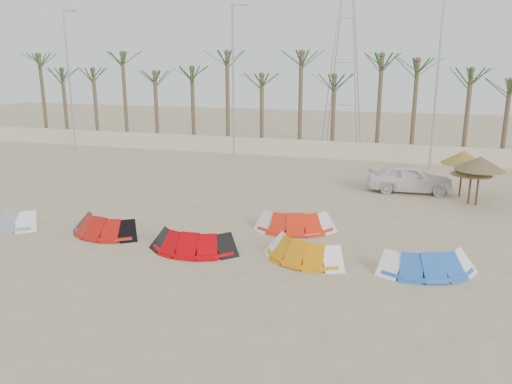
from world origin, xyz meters
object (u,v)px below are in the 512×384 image
(kite_red_left, at_px, (108,224))
(kite_blue, at_px, (427,259))
(kite_red_right, at_px, (297,220))
(parasol_mid, at_px, (480,163))
(kite_red_mid, at_px, (196,239))
(kite_orange, at_px, (304,248))
(kite_grey, at_px, (8,214))
(parasol_left, at_px, (463,157))
(car, at_px, (409,178))
(parasol_right, at_px, (472,168))

(kite_red_left, relative_size, kite_blue, 0.91)
(kite_red_right, relative_size, parasol_mid, 1.43)
(kite_red_mid, height_order, kite_orange, same)
(kite_grey, height_order, parasol_left, parasol_left)
(kite_grey, xyz_separation_m, car, (17.15, 11.12, 0.36))
(kite_red_left, relative_size, parasol_left, 1.33)
(kite_red_mid, bearing_deg, parasol_right, 43.02)
(kite_red_right, bearing_deg, kite_red_mid, -132.07)
(kite_grey, xyz_separation_m, kite_red_mid, (9.36, -0.53, -0.00))
(kite_blue, distance_m, parasol_left, 11.25)
(parasol_left, bearing_deg, kite_orange, -119.38)
(kite_red_mid, xyz_separation_m, parasol_left, (10.43, 11.39, 1.72))
(kite_red_left, bearing_deg, parasol_left, 36.14)
(kite_red_left, bearing_deg, kite_red_right, 21.21)
(kite_grey, height_order, parasol_mid, parasol_mid)
(kite_grey, height_order, parasol_right, parasol_right)
(kite_orange, bearing_deg, parasol_right, 56.02)
(kite_red_right, relative_size, kite_blue, 0.97)
(kite_grey, bearing_deg, kite_blue, -0.27)
(parasol_right, relative_size, car, 0.48)
(kite_red_mid, bearing_deg, kite_grey, 176.76)
(kite_grey, distance_m, parasol_left, 22.64)
(parasol_mid, bearing_deg, kite_grey, -155.46)
(kite_blue, bearing_deg, parasol_left, 79.88)
(kite_red_left, xyz_separation_m, parasol_right, (15.05, 9.41, 1.42))
(kite_grey, bearing_deg, parasol_mid, 24.54)
(kite_red_right, relative_size, parasol_left, 1.43)
(kite_red_right, bearing_deg, parasol_mid, 38.72)
(kite_orange, bearing_deg, car, 72.36)
(kite_red_left, bearing_deg, parasol_mid, 30.98)
(kite_red_right, xyz_separation_m, parasol_left, (7.24, 7.86, 1.72))
(kite_orange, height_order, parasol_left, parasol_left)
(kite_red_right, height_order, kite_orange, same)
(kite_grey, bearing_deg, kite_orange, -1.01)
(parasol_mid, bearing_deg, parasol_right, 153.42)
(kite_grey, relative_size, kite_red_right, 1.08)
(parasol_left, bearing_deg, kite_blue, -100.12)
(parasol_left, bearing_deg, kite_red_left, -143.86)
(kite_blue, distance_m, car, 11.23)
(kite_red_right, xyz_separation_m, kite_orange, (0.99, -3.24, -0.00))
(kite_grey, distance_m, kite_blue, 17.84)
(kite_red_mid, bearing_deg, kite_red_left, 171.76)
(kite_red_mid, relative_size, parasol_left, 1.37)
(parasol_left, height_order, parasol_right, parasol_left)
(kite_orange, distance_m, parasol_mid, 11.93)
(kite_orange, bearing_deg, kite_red_right, 107.07)
(kite_grey, relative_size, parasol_left, 1.55)
(parasol_right, bearing_deg, kite_grey, -154.71)
(kite_red_right, distance_m, parasol_left, 10.82)
(parasol_left, bearing_deg, car, 174.35)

